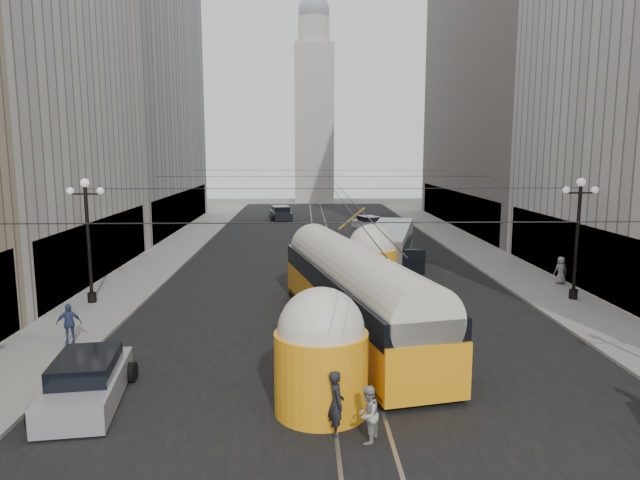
{
  "coord_description": "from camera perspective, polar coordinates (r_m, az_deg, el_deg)",
  "views": [
    {
      "loc": [
        -1.62,
        -10.92,
        7.87
      ],
      "look_at": [
        -0.95,
        13.08,
        4.12
      ],
      "focal_mm": 32.0,
      "sensor_mm": 36.0,
      "label": 1
    }
  ],
  "objects": [
    {
      "name": "sedan_dark_far",
      "position": [
        66.39,
        -3.95,
        2.67
      ],
      "size": [
        2.93,
        5.31,
        1.58
      ],
      "color": "black",
      "rests_on": "ground"
    },
    {
      "name": "pedestrian_crossing_a",
      "position": [
        16.49,
        1.63,
        -16.0
      ],
      "size": [
        0.58,
        0.76,
        1.87
      ],
      "primitive_type": "imported",
      "rotation": [
        0.0,
        0.0,
        1.77
      ],
      "color": "black",
      "rests_on": "ground"
    },
    {
      "name": "city_bus",
      "position": [
        37.52,
        6.97,
        -0.8
      ],
      "size": [
        5.06,
        11.96,
        2.94
      ],
      "color": "gray",
      "rests_on": "ground"
    },
    {
      "name": "distant_tower",
      "position": [
        91.21,
        -0.6,
        13.33
      ],
      "size": [
        6.0,
        6.0,
        31.36
      ],
      "color": "#B2AFA8",
      "rests_on": "ground"
    },
    {
      "name": "sedan_white_far",
      "position": [
        57.95,
        4.93,
        1.65
      ],
      "size": [
        3.27,
        4.68,
        1.37
      ],
      "color": "silver",
      "rests_on": "ground"
    },
    {
      "name": "rail_left",
      "position": [
        44.14,
        -0.45,
        -1.4
      ],
      "size": [
        0.12,
        85.0,
        0.04
      ],
      "primitive_type": "cube",
      "color": "gray",
      "rests_on": "ground"
    },
    {
      "name": "catenary",
      "position": [
        42.49,
        0.74,
        6.19
      ],
      "size": [
        25.0,
        72.0,
        0.23
      ],
      "color": "black",
      "rests_on": "ground"
    },
    {
      "name": "sedan_silver",
      "position": [
        19.83,
        -22.28,
        -13.01
      ],
      "size": [
        2.64,
        5.12,
        1.55
      ],
      "color": "#B9B8BE",
      "rests_on": "ground"
    },
    {
      "name": "pedestrian_sidewalk_left",
      "position": [
        25.42,
        -23.83,
        -7.64
      ],
      "size": [
        1.07,
        0.76,
        1.65
      ],
      "primitive_type": "imported",
      "rotation": [
        0.0,
        0.0,
        0.24
      ],
      "color": "navy",
      "rests_on": "sidewalk_left"
    },
    {
      "name": "lamppost_right_mid",
      "position": [
        32.49,
        24.36,
        0.78
      ],
      "size": [
        1.86,
        0.44,
        6.37
      ],
      "color": "black",
      "rests_on": "sidewalk_right"
    },
    {
      "name": "pedestrian_crossing_b",
      "position": [
        16.23,
        4.8,
        -16.99
      ],
      "size": [
        0.89,
        0.97,
        1.6
      ],
      "primitive_type": "imported",
      "rotation": [
        0.0,
        0.0,
        -2.04
      ],
      "color": "#A8A79D",
      "rests_on": "ground"
    },
    {
      "name": "lamppost_left_mid",
      "position": [
        31.21,
        -22.19,
        0.61
      ],
      "size": [
        1.86,
        0.44,
        6.37
      ],
      "color": "black",
      "rests_on": "sidewalk_left"
    },
    {
      "name": "building_left_far",
      "position": [
        62.05,
        -19.45,
        14.34
      ],
      "size": [
        12.6,
        28.6,
        28.6
      ],
      "color": "#999999",
      "rests_on": "ground"
    },
    {
      "name": "streetcar",
      "position": [
        24.58,
        3.4,
        -5.15
      ],
      "size": [
        6.09,
        17.57,
        3.93
      ],
      "color": "#FFA116",
      "rests_on": "ground"
    },
    {
      "name": "rail_right",
      "position": [
        44.19,
        1.49,
        -1.39
      ],
      "size": [
        0.12,
        85.0,
        0.04
      ],
      "primitive_type": "cube",
      "color": "gray",
      "rests_on": "ground"
    },
    {
      "name": "sidewalk_right",
      "position": [
        49.48,
        14.39,
        -0.47
      ],
      "size": [
        4.0,
        72.0,
        0.15
      ],
      "primitive_type": "cube",
      "color": "gray",
      "rests_on": "ground"
    },
    {
      "name": "building_right_far",
      "position": [
        63.33,
        19.14,
        16.06
      ],
      "size": [
        12.6,
        32.6,
        32.6
      ],
      "color": "#514C47",
      "rests_on": "ground"
    },
    {
      "name": "pedestrian_sidewalk_right",
      "position": [
        36.34,
        22.95,
        -2.8
      ],
      "size": [
        0.84,
        0.57,
        1.62
      ],
      "primitive_type": "imported",
      "rotation": [
        0.0,
        0.0,
        3.26
      ],
      "color": "gray",
      "rests_on": "sidewalk_right"
    },
    {
      "name": "road",
      "position": [
        44.16,
        0.52,
        -1.4
      ],
      "size": [
        20.0,
        85.0,
        0.02
      ],
      "primitive_type": "cube",
      "color": "black",
      "rests_on": "ground"
    },
    {
      "name": "sidewalk_left",
      "position": [
        48.68,
        -13.9,
        -0.61
      ],
      "size": [
        4.0,
        72.0,
        0.15
      ],
      "primitive_type": "cube",
      "color": "gray",
      "rests_on": "ground"
    }
  ]
}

